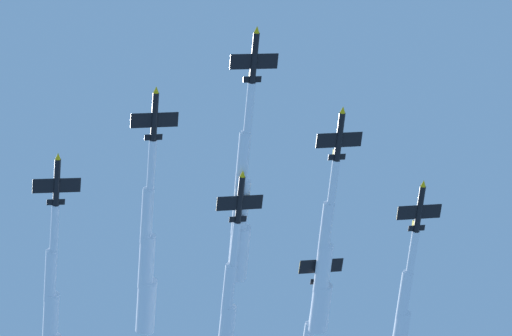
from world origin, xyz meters
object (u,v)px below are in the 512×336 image
Objects in this scene: jet_port_inner at (324,265)px; jet_starboard_mid at (401,332)px; jet_port_outer at (52,316)px; jet_port_mid at (228,327)px; jet_lead at (242,205)px; jet_starboard_inner at (147,260)px.

jet_starboard_mid reaches higher than jet_port_inner.
jet_port_mid is at bearing 58.01° from jet_port_outer.
jet_port_mid is at bearing -159.38° from jet_port_inner.
jet_starboard_mid is at bearing 59.42° from jet_port_mid.
jet_starboard_mid is at bearing 58.72° from jet_port_outer.
jet_starboard_inner reaches higher than jet_lead.
jet_starboard_inner is at bearing -159.65° from jet_lead.
jet_port_outer is at bearing -121.99° from jet_port_mid.
jet_port_mid is (-19.70, -7.41, -1.84)m from jet_port_inner.
jet_port_mid is 32.15m from jet_port_outer.
jet_port_outer is at bearing -121.28° from jet_starboard_mid.
jet_starboard_mid is 0.94× the size of jet_port_outer.
jet_port_inner is 31.99m from jet_starboard_inner.
jet_starboard_inner reaches higher than jet_starboard_mid.
jet_port_inner is 50.54m from jet_port_outer.
jet_port_mid is at bearing 150.90° from jet_lead.
jet_port_outer is at bearing -157.64° from jet_lead.
jet_lead is at bearing 20.35° from jet_starboard_inner.
jet_starboard_mid is at bearing 96.52° from jet_lead.
jet_starboard_inner is 48.99m from jet_starboard_mid.
jet_lead is at bearing -86.30° from jet_port_inner.
jet_lead reaches higher than jet_port_mid.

